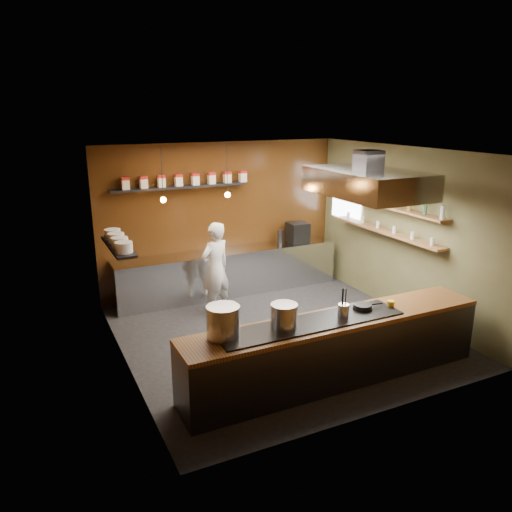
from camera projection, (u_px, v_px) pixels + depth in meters
floor at (280, 334)px, 8.31m from camera, size 5.00×5.00×0.00m
back_wall at (222, 218)px, 10.05m from camera, size 5.00×0.00×5.00m
left_wall at (121, 269)px, 6.85m from camera, size 0.00×5.00×5.00m
right_wall at (404, 232)px, 8.92m from camera, size 0.00×5.00×5.00m
ceiling at (282, 151)px, 7.46m from camera, size 5.00×5.00×0.00m
window_pane at (347, 195)px, 10.26m from camera, size 0.00×1.00×1.00m
prep_counter at (229, 272)px, 10.06m from camera, size 4.60×0.65×0.90m
pass_counter at (335, 349)px, 6.79m from camera, size 4.40×0.72×0.94m
tin_shelf at (180, 187)px, 9.35m from camera, size 2.60×0.26×0.04m
plate_shelf at (118, 246)px, 7.76m from camera, size 0.30×1.40×0.04m
bottle_shelf_upper at (387, 206)px, 9.00m from camera, size 0.26×2.80×0.04m
bottle_shelf_lower at (386, 232)px, 9.13m from camera, size 0.26×2.80×0.04m
extractor_hood at (367, 182)px, 7.79m from camera, size 1.20×2.00×0.72m
pendant_left at (163, 197)px, 8.59m from camera, size 0.10×0.10×0.95m
pendant_right at (227, 192)px, 9.09m from camera, size 0.10×0.10×0.95m
storage_tins at (187, 180)px, 9.38m from camera, size 2.43×0.13×0.22m
plate_stacks at (118, 240)px, 7.74m from camera, size 0.26×1.16×0.16m
bottles at (388, 199)px, 8.96m from camera, size 0.06×2.66×0.24m
wine_glasses at (386, 227)px, 9.11m from camera, size 0.07×2.37×0.13m
stockpot_large at (223, 322)px, 6.03m from camera, size 0.54×0.54×0.40m
stockpot_small at (284, 316)px, 6.28m from camera, size 0.36×0.36×0.32m
utensil_crock at (343, 311)px, 6.61m from camera, size 0.18×0.18×0.19m
frying_pan at (363, 307)px, 6.92m from camera, size 0.44×0.27×0.07m
butter_jar at (391, 304)px, 7.03m from camera, size 0.13×0.13×0.09m
espresso_machine at (298, 232)px, 10.54m from camera, size 0.41×0.39×0.41m
chef at (215, 269)px, 8.96m from camera, size 0.72×0.60×1.70m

